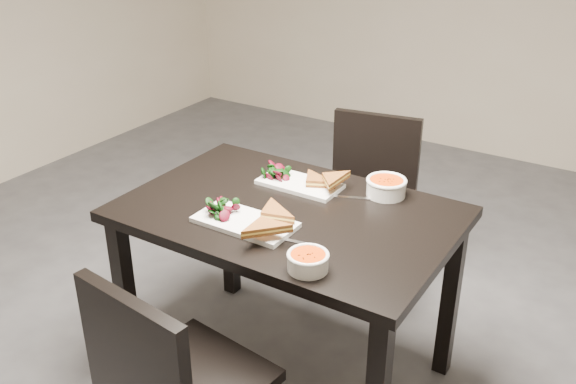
% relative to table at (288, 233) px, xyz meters
% --- Properties ---
extents(ground, '(5.00, 5.00, 0.00)m').
position_rel_table_xyz_m(ground, '(-0.11, 0.28, -0.65)').
color(ground, '#47474C').
rests_on(ground, ground).
extents(table, '(1.20, 0.80, 0.75)m').
position_rel_table_xyz_m(table, '(0.00, 0.00, 0.00)').
color(table, black).
rests_on(table, ground).
extents(chair_near, '(0.47, 0.47, 0.85)m').
position_rel_table_xyz_m(chair_near, '(0.03, -0.70, -0.17)').
color(chair_near, black).
rests_on(chair_near, ground).
extents(chair_far, '(0.49, 0.49, 0.85)m').
position_rel_table_xyz_m(chair_far, '(-0.03, 0.77, -0.17)').
color(chair_far, black).
rests_on(chair_far, ground).
extents(plate_near, '(0.36, 0.18, 0.02)m').
position_rel_table_xyz_m(plate_near, '(-0.07, -0.18, 0.11)').
color(plate_near, white).
rests_on(plate_near, table).
extents(sandwich_near, '(0.21, 0.18, 0.06)m').
position_rel_table_xyz_m(sandwich_near, '(-0.00, -0.16, 0.15)').
color(sandwich_near, '#A55C22').
rests_on(sandwich_near, plate_near).
extents(salad_near, '(0.11, 0.10, 0.05)m').
position_rel_table_xyz_m(salad_near, '(-0.17, -0.18, 0.14)').
color(salad_near, black).
rests_on(salad_near, plate_near).
extents(soup_bowl_near, '(0.13, 0.13, 0.06)m').
position_rel_table_xyz_m(soup_bowl_near, '(0.27, -0.31, 0.13)').
color(soup_bowl_near, white).
rests_on(soup_bowl_near, table).
extents(cutlery_near, '(0.18, 0.04, 0.00)m').
position_rel_table_xyz_m(cutlery_near, '(0.13, -0.19, 0.10)').
color(cutlery_near, silver).
rests_on(cutlery_near, table).
extents(plate_far, '(0.32, 0.16, 0.02)m').
position_rel_table_xyz_m(plate_far, '(-0.07, 0.19, 0.11)').
color(plate_far, white).
rests_on(plate_far, table).
extents(sandwich_far, '(0.20, 0.18, 0.05)m').
position_rel_table_xyz_m(sandwich_far, '(-0.00, 0.18, 0.14)').
color(sandwich_far, '#A55C22').
rests_on(sandwich_far, plate_far).
extents(salad_far, '(0.10, 0.09, 0.04)m').
position_rel_table_xyz_m(salad_far, '(-0.17, 0.19, 0.14)').
color(salad_far, black).
rests_on(salad_far, plate_far).
extents(soup_bowl_far, '(0.16, 0.16, 0.07)m').
position_rel_table_xyz_m(soup_bowl_far, '(0.25, 0.30, 0.14)').
color(soup_bowl_far, white).
rests_on(soup_bowl_far, table).
extents(cutlery_far, '(0.17, 0.09, 0.00)m').
position_rel_table_xyz_m(cutlery_far, '(0.14, 0.20, 0.10)').
color(cutlery_far, silver).
rests_on(cutlery_far, table).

